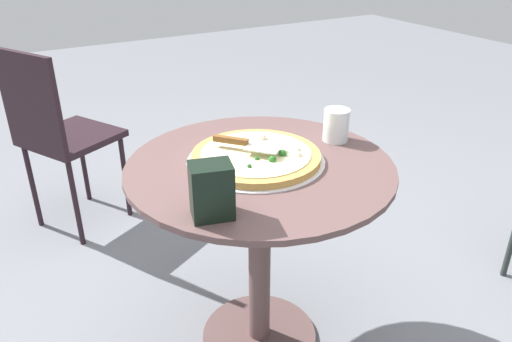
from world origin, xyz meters
TOP-DOWN VIEW (x-y plane):
  - ground_plane at (0.00, 0.00)m, footprint 10.00×10.00m
  - patio_table at (0.00, 0.00)m, footprint 0.80×0.80m
  - pizza_on_tray at (0.02, -0.00)m, footprint 0.41×0.41m
  - pizza_server at (0.05, 0.02)m, footprint 0.19×0.17m
  - drinking_cup at (0.03, -0.30)m, footprint 0.08×0.08m
  - napkin_dispenser at (-0.19, 0.25)m, footprint 0.10×0.12m
  - patio_chair_far at (1.08, 0.41)m, footprint 0.49×0.49m

SIDE VIEW (x-z plane):
  - ground_plane at x=0.00m, z-range 0.00..0.00m
  - patio_table at x=0.00m, z-range 0.16..0.85m
  - patio_chair_far at x=1.08m, z-range 0.08..0.95m
  - pizza_on_tray at x=0.02m, z-range 0.68..0.73m
  - pizza_server at x=0.05m, z-range 0.73..0.75m
  - drinking_cup at x=0.03m, z-range 0.69..0.80m
  - napkin_dispenser at x=-0.19m, z-range 0.69..0.83m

